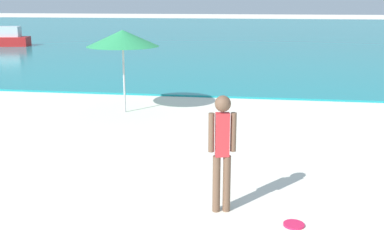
{
  "coord_description": "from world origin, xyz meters",
  "views": [
    {
      "loc": [
        1.52,
        1.79,
        2.86
      ],
      "look_at": [
        0.3,
        9.63,
        0.9
      ],
      "focal_mm": 43.52,
      "sensor_mm": 36.0,
      "label": 1
    }
  ],
  "objects_px": {
    "boat_near": "(2,39)",
    "beach_umbrella": "(123,38)",
    "frisbee": "(294,225)",
    "person_standing": "(222,147)"
  },
  "relations": [
    {
      "from": "person_standing",
      "to": "frisbee",
      "type": "bearing_deg",
      "value": 150.06
    },
    {
      "from": "beach_umbrella",
      "to": "person_standing",
      "type": "bearing_deg",
      "value": -61.03
    },
    {
      "from": "person_standing",
      "to": "boat_near",
      "type": "height_order",
      "value": "person_standing"
    },
    {
      "from": "person_standing",
      "to": "beach_umbrella",
      "type": "xyz_separation_m",
      "value": [
        -3.04,
        5.49,
        0.99
      ]
    },
    {
      "from": "boat_near",
      "to": "beach_umbrella",
      "type": "height_order",
      "value": "beach_umbrella"
    },
    {
      "from": "frisbee",
      "to": "boat_near",
      "type": "height_order",
      "value": "boat_near"
    },
    {
      "from": "person_standing",
      "to": "boat_near",
      "type": "xyz_separation_m",
      "value": [
        -15.72,
        21.16,
        -0.45
      ]
    },
    {
      "from": "boat_near",
      "to": "beach_umbrella",
      "type": "bearing_deg",
      "value": 117.96
    },
    {
      "from": "frisbee",
      "to": "boat_near",
      "type": "xyz_separation_m",
      "value": [
        -16.7,
        21.45,
        0.47
      ]
    },
    {
      "from": "frisbee",
      "to": "boat_near",
      "type": "bearing_deg",
      "value": 127.89
    }
  ]
}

